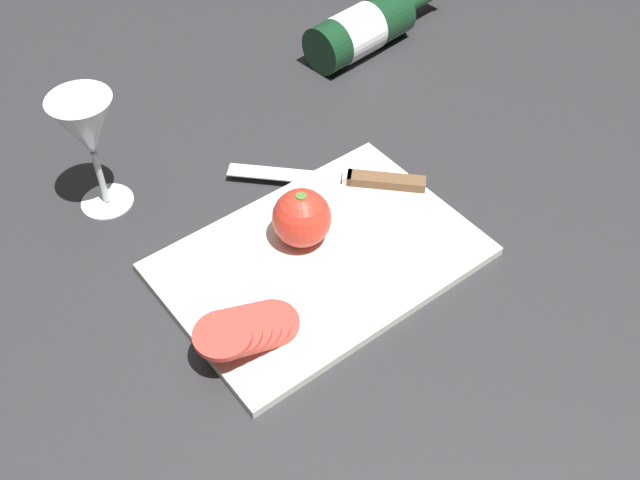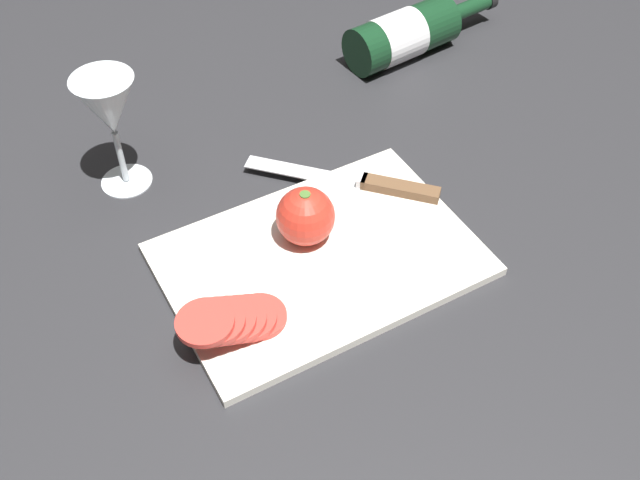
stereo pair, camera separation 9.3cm
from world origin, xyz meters
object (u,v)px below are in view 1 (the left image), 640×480
(knife, at_px, (364,180))
(tomato_slice_stack_near, at_px, (248,329))
(wine_bottle, at_px, (364,29))
(wine_glass, at_px, (87,131))
(whole_tomato, at_px, (302,218))

(knife, bearing_deg, tomato_slice_stack_near, 69.86)
(knife, height_order, tomato_slice_stack_near, tomato_slice_stack_near)
(wine_bottle, bearing_deg, knife, -129.81)
(wine_glass, height_order, knife, wine_glass)
(knife, relative_size, tomato_slice_stack_near, 1.63)
(wine_bottle, distance_m, tomato_slice_stack_near, 0.64)
(wine_bottle, distance_m, knife, 0.36)
(wine_bottle, xyz_separation_m, knife, (-0.23, -0.27, -0.02))
(wine_bottle, xyz_separation_m, whole_tomato, (-0.36, -0.31, 0.01))
(knife, bearing_deg, wine_glass, 12.12)
(wine_bottle, height_order, tomato_slice_stack_near, wine_bottle)
(wine_glass, relative_size, whole_tomato, 2.26)
(whole_tomato, bearing_deg, wine_glass, 125.47)
(wine_bottle, xyz_separation_m, wine_glass, (-0.52, -0.07, 0.08))
(tomato_slice_stack_near, bearing_deg, whole_tomato, 32.13)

